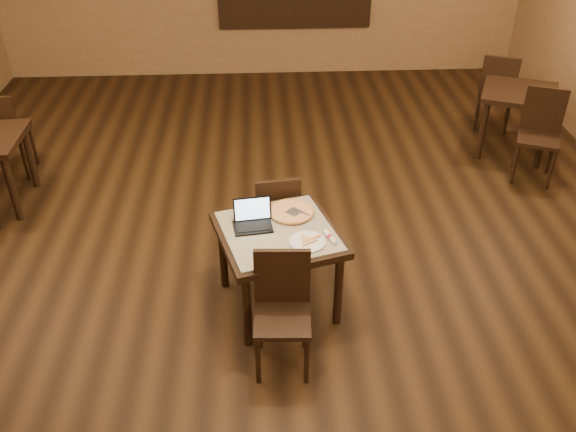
{
  "coord_description": "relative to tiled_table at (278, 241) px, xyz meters",
  "views": [
    {
      "loc": [
        -0.12,
        -4.55,
        3.54
      ],
      "look_at": [
        0.1,
        -0.51,
        0.85
      ],
      "focal_mm": 38.0,
      "sensor_mm": 36.0,
      "label": 1
    }
  ],
  "objects": [
    {
      "name": "pizza_pan",
      "position": [
        0.12,
        0.24,
        0.11
      ],
      "size": [
        0.33,
        0.33,
        0.01
      ],
      "primitive_type": "cylinder",
      "color": "silver",
      "rests_on": "tiled_table"
    },
    {
      "name": "plate",
      "position": [
        0.22,
        -0.18,
        0.11
      ],
      "size": [
        0.28,
        0.28,
        0.02
      ],
      "primitive_type": "cylinder",
      "color": "white",
      "rests_on": "tiled_table"
    },
    {
      "name": "laptop",
      "position": [
        -0.2,
        0.1,
        0.16
      ],
      "size": [
        0.33,
        0.28,
        0.21
      ],
      "rotation": [
        0.0,
        0.0,
        0.14
      ],
      "color": "black",
      "rests_on": "tiled_table"
    },
    {
      "name": "other_table_a_chair_near",
      "position": [
        3.02,
        2.08,
        -0.08
      ],
      "size": [
        0.58,
        0.58,
        1.03
      ],
      "rotation": [
        0.0,
        0.0,
        -0.4
      ],
      "color": "black",
      "rests_on": "ground"
    },
    {
      "name": "pizza_slice",
      "position": [
        0.22,
        -0.18,
        0.12
      ],
      "size": [
        0.23,
        0.23,
        0.02
      ],
      "primitive_type": null,
      "rotation": [
        0.0,
        0.0,
        0.56
      ],
      "color": "beige",
      "rests_on": "plate"
    },
    {
      "name": "ground",
      "position": [
        -0.02,
        0.58,
        -0.66
      ],
      "size": [
        10.0,
        10.0,
        0.0
      ],
      "primitive_type": "plane",
      "color": "black",
      "rests_on": "ground"
    },
    {
      "name": "napkin_roll",
      "position": [
        0.4,
        -0.14,
        0.12
      ],
      "size": [
        0.1,
        0.18,
        0.04
      ],
      "rotation": [
        0.0,
        0.0,
        0.36
      ],
      "color": "white",
      "rests_on": "tiled_table"
    },
    {
      "name": "other_table_a",
      "position": [
        2.98,
        2.69,
        -0.0
      ],
      "size": [
        1.11,
        1.11,
        0.79
      ],
      "rotation": [
        0.0,
        0.0,
        -0.4
      ],
      "color": "black",
      "rests_on": "ground"
    },
    {
      "name": "tiled_table",
      "position": [
        0.0,
        0.0,
        0.0
      ],
      "size": [
        1.14,
        1.14,
        0.76
      ],
      "rotation": [
        0.0,
        0.0,
        0.28
      ],
      "color": "black",
      "rests_on": "ground"
    },
    {
      "name": "other_table_b_chair_far",
      "position": [
        -2.98,
        2.37,
        -0.08
      ],
      "size": [
        0.45,
        0.45,
        1.02
      ],
      "rotation": [
        0.0,
        0.0,
        3.17
      ],
      "color": "black",
      "rests_on": "ground"
    },
    {
      "name": "chair_main_near",
      "position": [
        0.0,
        -0.62,
        -0.12
      ],
      "size": [
        0.43,
        0.43,
        0.95
      ],
      "rotation": [
        0.0,
        0.0,
        -0.05
      ],
      "color": "black",
      "rests_on": "ground"
    },
    {
      "name": "spatula",
      "position": [
        0.14,
        0.22,
        0.13
      ],
      "size": [
        0.27,
        0.26,
        0.01
      ],
      "primitive_type": "cube",
      "rotation": [
        0.0,
        0.0,
        0.81
      ],
      "color": "silver",
      "rests_on": "pizza_whole"
    },
    {
      "name": "other_table_a_chair_far",
      "position": [
        2.95,
        3.29,
        -0.08
      ],
      "size": [
        0.58,
        0.58,
        1.03
      ],
      "rotation": [
        0.0,
        0.0,
        2.74
      ],
      "color": "black",
      "rests_on": "ground"
    },
    {
      "name": "chair_main_far",
      "position": [
        0.01,
        0.62,
        -0.14
      ],
      "size": [
        0.45,
        0.45,
        0.92
      ],
      "rotation": [
        0.0,
        0.0,
        3.27
      ],
      "color": "black",
      "rests_on": "ground"
    },
    {
      "name": "pizza_whole",
      "position": [
        0.12,
        0.24,
        0.12
      ],
      "size": [
        0.38,
        0.38,
        0.03
      ],
      "color": "beige",
      "rests_on": "pizza_pan"
    }
  ]
}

